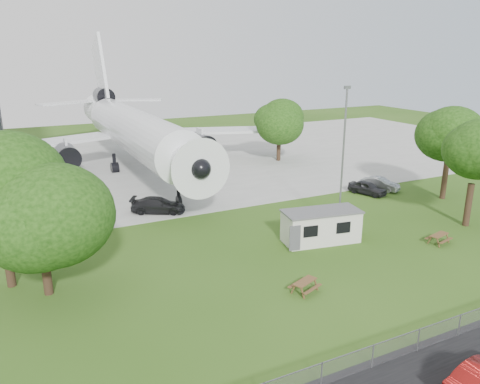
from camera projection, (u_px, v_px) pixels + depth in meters
name	position (u px, v px, depth m)	size (l,w,h in m)	color
ground	(298.00, 278.00, 31.65)	(160.00, 160.00, 0.00)	#446922
concrete_apron	(146.00, 163.00, 64.23)	(120.00, 46.00, 0.03)	#B7B7B2
airliner	(133.00, 128.00, 60.02)	(46.36, 47.73, 17.69)	white
site_cabin	(321.00, 226.00, 37.44)	(6.93, 3.70, 2.62)	silver
picnic_west	(305.00, 292.00, 29.85)	(1.80, 1.50, 0.76)	brown
picnic_east	(438.00, 243.00, 37.43)	(1.80, 1.50, 0.76)	brown
fence	(402.00, 356.00, 23.50)	(58.00, 0.04, 1.30)	gray
lamp_mast	(343.00, 161.00, 38.74)	(0.16, 0.16, 12.00)	slate
tree_west_small	(39.00, 214.00, 28.08)	(7.47, 7.47, 9.07)	#382619
tree_east_front	(476.00, 153.00, 39.38)	(6.71, 6.71, 9.93)	#382619
tree_east_back	(450.00, 135.00, 46.95)	(6.56, 6.56, 9.97)	#382619
tree_far_apron	(279.00, 122.00, 64.29)	(6.62, 6.62, 8.83)	#382619
car_ne_hatch	(367.00, 188.00, 50.10)	(1.67, 4.14, 1.41)	black
car_ne_sedan	(380.00, 184.00, 51.67)	(1.46, 4.19, 1.38)	#A9ACB0
car_apron_van	(158.00, 205.00, 44.34)	(2.07, 5.09, 1.48)	black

